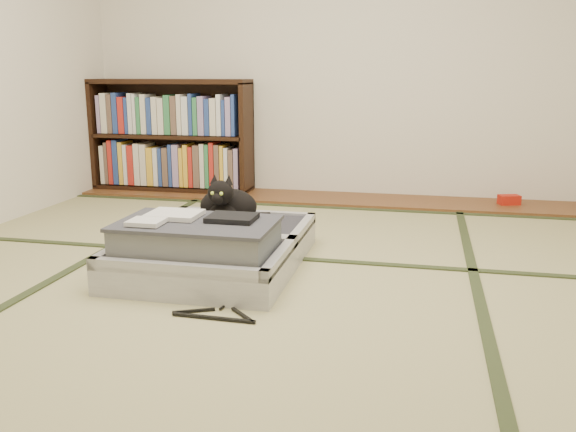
# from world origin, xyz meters

# --- Properties ---
(floor) EXTENTS (4.50, 4.50, 0.00)m
(floor) POSITION_xyz_m (0.00, 0.00, 0.00)
(floor) COLOR tan
(floor) RESTS_ON ground
(wood_strip) EXTENTS (4.00, 0.50, 0.02)m
(wood_strip) POSITION_xyz_m (0.00, 2.00, 0.01)
(wood_strip) COLOR brown
(wood_strip) RESTS_ON ground
(red_item) EXTENTS (0.17, 0.13, 0.07)m
(red_item) POSITION_xyz_m (1.37, 2.03, 0.06)
(red_item) COLOR #B21B0E
(red_item) RESTS_ON wood_strip
(tatami_borders) EXTENTS (4.00, 4.50, 0.01)m
(tatami_borders) POSITION_xyz_m (0.00, 0.49, 0.00)
(tatami_borders) COLOR #2D381E
(tatami_borders) RESTS_ON ground
(bookcase) EXTENTS (1.34, 0.31, 0.92)m
(bookcase) POSITION_xyz_m (-1.33, 2.07, 0.45)
(bookcase) COLOR black
(bookcase) RESTS_ON wood_strip
(suitcase) EXTENTS (0.84, 1.11, 0.33)m
(suitcase) POSITION_xyz_m (-0.29, 0.15, 0.12)
(suitcase) COLOR #B3B3B8
(suitcase) RESTS_ON floor
(cat) EXTENTS (0.37, 0.37, 0.30)m
(cat) POSITION_xyz_m (-0.31, 0.44, 0.27)
(cat) COLOR black
(cat) RESTS_ON suitcase
(cable_coil) EXTENTS (0.12, 0.12, 0.03)m
(cable_coil) POSITION_xyz_m (-0.13, 0.47, 0.17)
(cable_coil) COLOR white
(cable_coil) RESTS_ON suitcase
(hanger) EXTENTS (0.37, 0.17, 0.01)m
(hanger) POSITION_xyz_m (-0.08, -0.45, 0.01)
(hanger) COLOR black
(hanger) RESTS_ON floor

